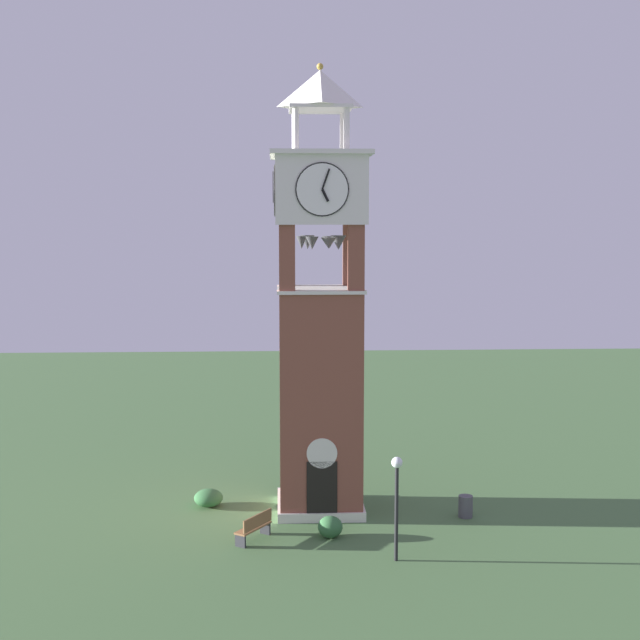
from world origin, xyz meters
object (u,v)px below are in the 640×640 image
object	(u,v)px
park_bench	(255,527)
trash_bin	(466,506)
lamp_post	(397,488)
clock_tower	(320,329)

from	to	relation	value
park_bench	trash_bin	xyz separation A→B (m)	(7.66, 2.07, -0.08)
lamp_post	trash_bin	world-z (taller)	lamp_post
park_bench	trash_bin	bearing A→B (deg)	15.10
trash_bin	lamp_post	bearing A→B (deg)	-127.53
lamp_post	park_bench	bearing A→B (deg)	156.83
clock_tower	trash_bin	world-z (taller)	clock_tower
clock_tower	lamp_post	size ratio (longest dim) A/B	4.82
park_bench	trash_bin	distance (m)	7.94
lamp_post	trash_bin	distance (m)	5.45
park_bench	lamp_post	world-z (taller)	lamp_post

